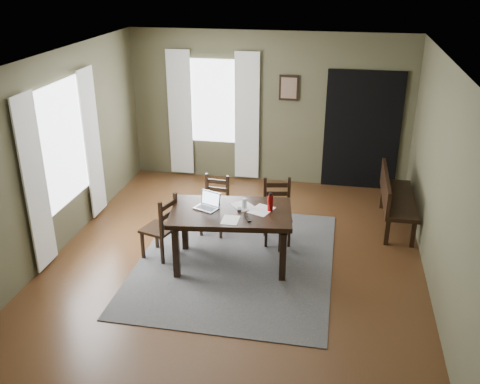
% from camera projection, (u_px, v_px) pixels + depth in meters
% --- Properties ---
extents(ground, '(5.00, 6.00, 0.01)m').
position_uv_depth(ground, '(236.00, 261.00, 7.31)').
color(ground, '#492C16').
extents(room_shell, '(5.02, 6.02, 2.71)m').
position_uv_depth(room_shell, '(235.00, 135.00, 6.59)').
color(room_shell, '#4D4A32').
rests_on(room_shell, ground).
extents(rug, '(2.60, 3.20, 0.01)m').
position_uv_depth(rug, '(236.00, 260.00, 7.31)').
color(rug, '#434343').
rests_on(rug, ground).
extents(dining_table, '(1.67, 1.14, 0.78)m').
position_uv_depth(dining_table, '(231.00, 217.00, 6.97)').
color(dining_table, black).
rests_on(dining_table, rug).
extents(chair_end, '(0.50, 0.50, 0.92)m').
position_uv_depth(chair_end, '(161.00, 228.00, 7.23)').
color(chair_end, black).
rests_on(chair_end, rug).
extents(chair_back_left, '(0.41, 0.41, 0.86)m').
position_uv_depth(chair_back_left, '(215.00, 206.00, 7.93)').
color(chair_back_left, black).
rests_on(chair_back_left, rug).
extents(chair_back_right, '(0.47, 0.47, 0.92)m').
position_uv_depth(chair_back_right, '(277.00, 212.00, 7.68)').
color(chair_back_right, black).
rests_on(chair_back_right, rug).
extents(bench, '(0.48, 1.48, 0.84)m').
position_uv_depth(bench, '(394.00, 196.00, 8.09)').
color(bench, black).
rests_on(bench, ground).
extents(laptop, '(0.36, 0.33, 0.20)m').
position_uv_depth(laptop, '(208.00, 204.00, 7.00)').
color(laptop, '#B7B7BC').
rests_on(laptop, dining_table).
extents(computer_mouse, '(0.06, 0.09, 0.03)m').
position_uv_depth(computer_mouse, '(239.00, 209.00, 6.93)').
color(computer_mouse, '#3F3F42').
rests_on(computer_mouse, dining_table).
extents(tv_remote, '(0.11, 0.16, 0.02)m').
position_uv_depth(tv_remote, '(248.00, 219.00, 6.69)').
color(tv_remote, black).
rests_on(tv_remote, dining_table).
extents(drinking_glass, '(0.07, 0.07, 0.14)m').
position_uv_depth(drinking_glass, '(244.00, 203.00, 6.97)').
color(drinking_glass, silver).
rests_on(drinking_glass, dining_table).
extents(water_bottle, '(0.09, 0.09, 0.25)m').
position_uv_depth(water_bottle, '(270.00, 203.00, 6.89)').
color(water_bottle, '#9E0E0C').
rests_on(water_bottle, dining_table).
extents(paper_c, '(0.38, 0.39, 0.00)m').
position_uv_depth(paper_c, '(243.00, 206.00, 7.06)').
color(paper_c, white).
rests_on(paper_c, dining_table).
extents(paper_d, '(0.36, 0.40, 0.00)m').
position_uv_depth(paper_d, '(261.00, 210.00, 6.94)').
color(paper_d, white).
rests_on(paper_d, dining_table).
extents(paper_e, '(0.21, 0.27, 0.00)m').
position_uv_depth(paper_e, '(230.00, 220.00, 6.68)').
color(paper_e, white).
rests_on(paper_e, dining_table).
extents(window_left, '(0.01, 1.30, 1.70)m').
position_uv_depth(window_left, '(62.00, 145.00, 7.33)').
color(window_left, white).
rests_on(window_left, ground).
extents(window_back, '(1.00, 0.01, 1.50)m').
position_uv_depth(window_back, '(213.00, 101.00, 9.57)').
color(window_back, white).
rests_on(window_back, ground).
extents(curtain_left_near, '(0.03, 0.48, 2.30)m').
position_uv_depth(curtain_left_near, '(35.00, 184.00, 6.69)').
color(curtain_left_near, silver).
rests_on(curtain_left_near, ground).
extents(curtain_left_far, '(0.03, 0.48, 2.30)m').
position_uv_depth(curtain_left_far, '(92.00, 144.00, 8.17)').
color(curtain_left_far, silver).
rests_on(curtain_left_far, ground).
extents(curtain_back_left, '(0.44, 0.03, 2.30)m').
position_uv_depth(curtain_back_left, '(180.00, 114.00, 9.75)').
color(curtain_back_left, silver).
rests_on(curtain_back_left, ground).
extents(curtain_back_right, '(0.44, 0.03, 2.30)m').
position_uv_depth(curtain_back_right, '(247.00, 117.00, 9.54)').
color(curtain_back_right, silver).
rests_on(curtain_back_right, ground).
extents(framed_picture, '(0.34, 0.03, 0.44)m').
position_uv_depth(framed_picture, '(289.00, 88.00, 9.22)').
color(framed_picture, black).
rests_on(framed_picture, ground).
extents(doorway_back, '(1.30, 0.03, 2.10)m').
position_uv_depth(doorway_back, '(362.00, 131.00, 9.28)').
color(doorway_back, black).
rests_on(doorway_back, ground).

